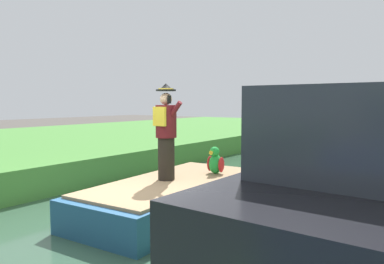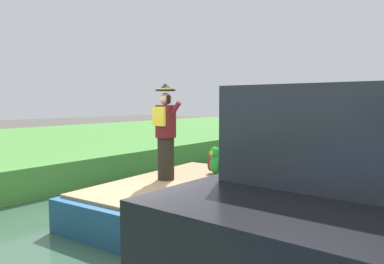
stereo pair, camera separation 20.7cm
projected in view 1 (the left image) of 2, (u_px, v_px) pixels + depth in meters
ground_plane at (122, 236)px, 6.10m from camera, size 80.00×80.00×0.00m
canal_water at (122, 233)px, 6.09m from camera, size 5.63×48.00×0.10m
boat at (173, 195)px, 7.14m from camera, size 2.08×4.31×0.61m
person_pirate at (166, 132)px, 7.03m from camera, size 0.61×0.42×1.85m
parrot_plush at (215, 162)px, 7.70m from camera, size 0.36×0.35×0.57m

